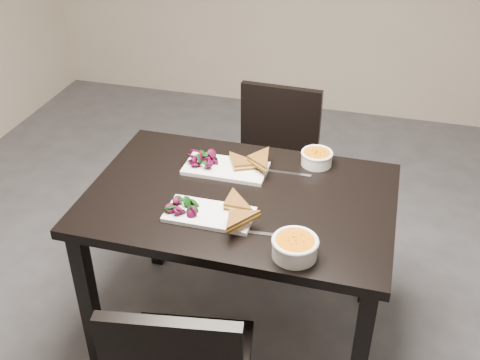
{
  "coord_description": "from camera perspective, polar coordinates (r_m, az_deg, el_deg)",
  "views": [
    {
      "loc": [
        0.16,
        -1.69,
        2.03
      ],
      "look_at": [
        -0.33,
        0.1,
        0.82
      ],
      "focal_mm": 42.96,
      "sensor_mm": 36.0,
      "label": 1
    }
  ],
  "objects": [
    {
      "name": "ground",
      "position": [
        2.64,
        6.72,
        -17.31
      ],
      "size": [
        5.0,
        5.0,
        0.0
      ],
      "primitive_type": "plane",
      "color": "#47474C",
      "rests_on": "ground"
    },
    {
      "name": "table",
      "position": [
        2.31,
        0.0,
        -3.51
      ],
      "size": [
        1.2,
        0.8,
        0.75
      ],
      "color": "black",
      "rests_on": "ground"
    },
    {
      "name": "chair_far",
      "position": [
        3.0,
        3.37,
        2.0
      ],
      "size": [
        0.44,
        0.44,
        0.85
      ],
      "rotation": [
        0.0,
        0.0,
        -0.04
      ],
      "color": "black",
      "rests_on": "ground"
    },
    {
      "name": "plate_near",
      "position": [
        2.14,
        -3.05,
        -3.44
      ],
      "size": [
        0.33,
        0.16,
        0.02
      ],
      "primitive_type": "cube",
      "color": "white",
      "rests_on": "table"
    },
    {
      "name": "sandwich_near",
      "position": [
        2.11,
        -1.28,
        -2.73
      ],
      "size": [
        0.17,
        0.13,
        0.05
      ],
      "primitive_type": null,
      "rotation": [
        0.0,
        0.0,
        -0.04
      ],
      "color": "#8D5B1D",
      "rests_on": "plate_near"
    },
    {
      "name": "salad_near",
      "position": [
        2.15,
        -5.62,
        -2.35
      ],
      "size": [
        0.1,
        0.09,
        0.04
      ],
      "primitive_type": null,
      "color": "black",
      "rests_on": "plate_near"
    },
    {
      "name": "soup_bowl_near",
      "position": [
        1.95,
        5.48,
        -6.58
      ],
      "size": [
        0.16,
        0.16,
        0.07
      ],
      "color": "white",
      "rests_on": "table"
    },
    {
      "name": "cutlery_near",
      "position": [
        2.05,
        2.93,
        -5.42
      ],
      "size": [
        0.18,
        0.03,
        0.0
      ],
      "primitive_type": "cube",
      "rotation": [
        0.0,
        0.0,
        0.09
      ],
      "color": "silver",
      "rests_on": "table"
    },
    {
      "name": "plate_far",
      "position": [
        2.4,
        -1.42,
        1.16
      ],
      "size": [
        0.35,
        0.17,
        0.02
      ],
      "primitive_type": "cube",
      "color": "white",
      "rests_on": "table"
    },
    {
      "name": "sandwich_far",
      "position": [
        2.35,
        -0.02,
        1.52
      ],
      "size": [
        0.21,
        0.19,
        0.06
      ],
      "primitive_type": null,
      "rotation": [
        0.0,
        0.0,
        0.45
      ],
      "color": "#8D5B1D",
      "rests_on": "plate_far"
    },
    {
      "name": "salad_far",
      "position": [
        2.41,
        -3.71,
        2.15
      ],
      "size": [
        0.11,
        0.1,
        0.05
      ],
      "primitive_type": null,
      "color": "black",
      "rests_on": "plate_far"
    },
    {
      "name": "soup_bowl_far",
      "position": [
        2.45,
        7.64,
        2.26
      ],
      "size": [
        0.14,
        0.14,
        0.06
      ],
      "color": "white",
      "rests_on": "table"
    },
    {
      "name": "cutlery_far",
      "position": [
        2.39,
        4.95,
        0.67
      ],
      "size": [
        0.18,
        0.02,
        0.0
      ],
      "primitive_type": "cube",
      "rotation": [
        0.0,
        0.0,
        0.03
      ],
      "color": "silver",
      "rests_on": "table"
    }
  ]
}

